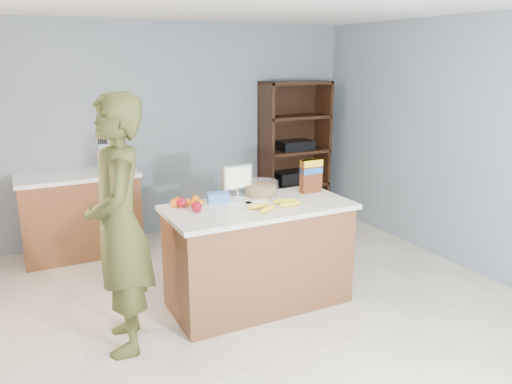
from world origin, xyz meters
name	(u,v)px	position (x,y,z in m)	size (l,w,h in m)	color
floor	(275,318)	(0.00, 0.00, 0.00)	(4.50, 5.00, 0.02)	beige
walls	(277,119)	(0.00, 0.00, 1.65)	(4.52, 5.02, 2.51)	gray
counter_peninsula	(259,259)	(0.00, 0.30, 0.42)	(1.56, 0.76, 0.90)	brown
back_cabinet	(81,214)	(-1.20, 2.20, 0.45)	(1.24, 0.62, 0.90)	brown
shelving_unit	(293,153)	(1.55, 2.35, 0.86)	(0.90, 0.40, 1.80)	black
person	(119,226)	(-1.18, 0.16, 0.94)	(0.68, 0.45, 1.87)	#3D401A
knife_block	(104,161)	(-0.91, 2.16, 1.02)	(0.12, 0.10, 0.31)	tan
envelopes	(248,203)	(-0.05, 0.39, 0.90)	(0.39, 0.15, 0.00)	white
bananas	(275,205)	(0.09, 0.17, 0.92)	(0.48, 0.25, 0.05)	yellow
apples	(189,205)	(-0.57, 0.43, 0.94)	(0.15, 0.26, 0.09)	maroon
oranges	(187,202)	(-0.54, 0.54, 0.93)	(0.27, 0.21, 0.07)	orange
blue_carton	(218,197)	(-0.27, 0.54, 0.94)	(0.18, 0.12, 0.08)	blue
salad_bowl	(261,189)	(0.16, 0.56, 0.96)	(0.30, 0.30, 0.13)	#267219
tv	(237,179)	(-0.04, 0.64, 1.06)	(0.28, 0.12, 0.28)	silver
cereal_box	(311,173)	(0.61, 0.45, 1.08)	(0.20, 0.08, 0.30)	#592B14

